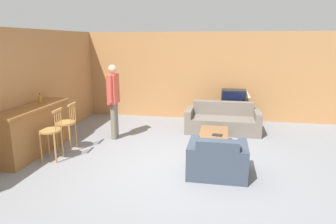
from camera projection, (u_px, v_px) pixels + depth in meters
ground_plane at (170, 165)px, 5.80m from camera, size 24.00×24.00×0.00m
wall_back at (192, 76)px, 9.05m from camera, size 9.40×0.08×2.60m
wall_left at (50, 84)px, 7.38m from camera, size 0.08×8.71×2.60m
bar_counter at (35, 130)px, 6.32m from camera, size 0.55×2.08×1.01m
bar_chair_near at (51, 133)px, 5.92m from camera, size 0.45×0.45×1.05m
bar_chair_mid at (66, 125)px, 6.48m from camera, size 0.45×0.45×1.05m
couch_far at (223, 121)px, 7.87m from camera, size 1.91×0.87×0.76m
armchair_near at (217, 161)px, 5.30m from camera, size 1.03×0.83×0.74m
coffee_table at (214, 134)px, 6.67m from camera, size 0.62×1.03×0.37m
tv_unit at (233, 114)px, 8.66m from camera, size 1.02×0.54×0.53m
tv at (233, 98)px, 8.54m from camera, size 0.69×0.43×0.46m
bottle at (40, 99)px, 6.51m from camera, size 0.07×0.07×0.22m
book_on_table at (217, 135)px, 6.40m from camera, size 0.23×0.17×0.02m
table_lamp at (246, 94)px, 8.45m from camera, size 0.28×0.28×0.47m
person_by_window at (114, 97)px, 7.16m from camera, size 0.22×0.59×1.80m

